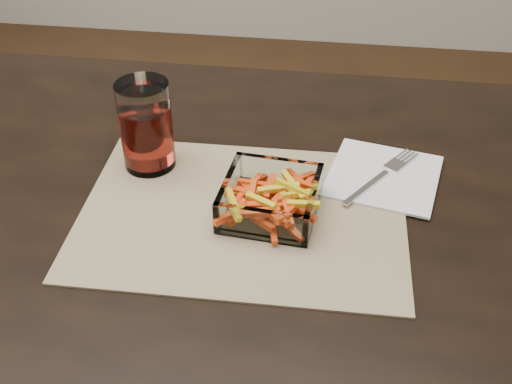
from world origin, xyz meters
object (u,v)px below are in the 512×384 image
(tumbler, at_px, (146,129))
(fork, at_px, (383,175))
(glass_bowl, at_px, (270,200))
(dining_table, at_px, (143,254))

(tumbler, xyz_separation_m, fork, (0.35, 0.01, -0.06))
(tumbler, bearing_deg, glass_bowl, -24.74)
(tumbler, relative_size, fork, 0.88)
(dining_table, relative_size, tumbler, 11.68)
(tumbler, height_order, fork, tumbler)
(glass_bowl, relative_size, tumbler, 1.01)
(tumbler, distance_m, fork, 0.36)
(dining_table, xyz_separation_m, fork, (0.34, 0.12, 0.10))
(dining_table, bearing_deg, glass_bowl, 4.44)
(dining_table, xyz_separation_m, glass_bowl, (0.19, 0.01, 0.11))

